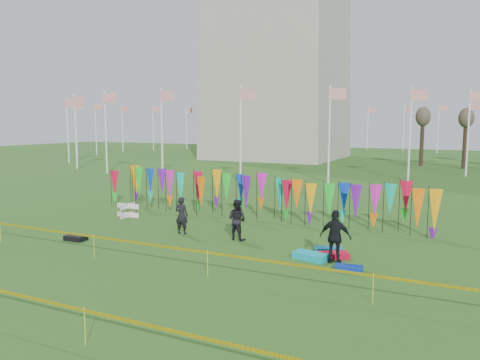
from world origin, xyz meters
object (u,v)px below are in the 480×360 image
at_px(person_left, 182,215).
at_px(box_kite, 128,210).
at_px(kite_bag_red, 331,255).
at_px(kite_bag_teal, 329,250).
at_px(person_mid, 237,220).
at_px(person_right, 335,237).
at_px(kite_bag_black, 76,238).
at_px(kite_bag_turquoise, 310,256).
at_px(kite_bag_blue, 349,268).

bearing_deg(person_left, box_kite, -27.26).
distance_m(kite_bag_red, kite_bag_teal, 0.80).
bearing_deg(kite_bag_teal, box_kite, 170.35).
xyz_separation_m(person_mid, person_right, (4.65, -1.50, 0.08)).
bearing_deg(kite_bag_teal, person_left, 179.10).
bearing_deg(kite_bag_red, box_kite, 167.11).
bearing_deg(box_kite, kite_bag_teal, -9.65).
distance_m(box_kite, kite_bag_black, 4.98).
bearing_deg(kite_bag_black, person_left, 41.45).
relative_size(person_right, kite_bag_red, 1.55).
distance_m(box_kite, person_right, 12.37).
xyz_separation_m(kite_bag_turquoise, kite_bag_blue, (1.58, -0.75, -0.03)).
distance_m(person_right, kite_bag_black, 10.92).
distance_m(person_left, kite_bag_black, 4.60).
xyz_separation_m(person_right, kite_bag_teal, (-0.57, 1.27, -0.86)).
xyz_separation_m(box_kite, kite_bag_teal, (11.36, -1.93, -0.28)).
xyz_separation_m(person_left, kite_bag_blue, (8.02, -2.07, -0.75)).
bearing_deg(person_right, kite_bag_turquoise, -3.01).
distance_m(person_right, kite_bag_turquoise, 1.25).
height_order(person_right, kite_bag_turquoise, person_right).
xyz_separation_m(person_left, kite_bag_teal, (6.79, -0.11, -0.74)).
bearing_deg(person_right, kite_bag_red, -62.64).
height_order(box_kite, kite_bag_red, box_kite).
height_order(kite_bag_turquoise, kite_bag_red, kite_bag_turquoise).
height_order(person_left, person_right, person_right).
height_order(person_left, person_mid, person_mid).
xyz_separation_m(person_mid, kite_bag_turquoise, (3.72, -1.45, -0.75)).
bearing_deg(kite_bag_red, kite_bag_black, -168.36).
relative_size(box_kite, kite_bag_teal, 0.71).
bearing_deg(kite_bag_teal, kite_bag_turquoise, -106.06).
distance_m(kite_bag_blue, kite_bag_black, 11.46).
bearing_deg(person_left, person_right, 163.96).
bearing_deg(person_mid, kite_bag_teal, -174.56).
distance_m(kite_bag_turquoise, kite_bag_red, 0.81).
bearing_deg(kite_bag_teal, kite_bag_blue, -57.92).
bearing_deg(box_kite, kite_bag_black, -76.42).
xyz_separation_m(box_kite, person_mid, (7.29, -1.70, 0.50)).
relative_size(kite_bag_blue, kite_bag_red, 0.74).
bearing_deg(person_mid, person_left, 11.45).
xyz_separation_m(box_kite, person_left, (4.57, -1.83, 0.46)).
bearing_deg(person_left, kite_bag_turquoise, 162.95).
relative_size(person_left, kite_bag_red, 1.36).
height_order(person_mid, kite_bag_teal, person_mid).
distance_m(kite_bag_blue, kite_bag_teal, 2.32).
bearing_deg(kite_bag_red, person_left, 173.22).
bearing_deg(kite_bag_teal, person_right, -65.57).
relative_size(kite_bag_blue, kite_bag_black, 1.01).
bearing_deg(person_right, person_left, -10.21).
height_order(person_mid, person_right, person_right).
xyz_separation_m(person_right, kite_bag_red, (-0.27, 0.53, -0.85)).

